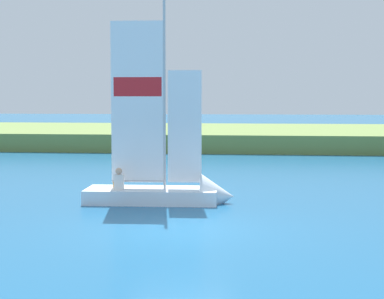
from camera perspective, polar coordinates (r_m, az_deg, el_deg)
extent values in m
plane|color=#195684|center=(15.67, -1.29, -7.07)|extent=(200.00, 200.00, 0.00)
cube|color=olive|center=(43.57, 3.72, 1.19)|extent=(80.00, 15.76, 1.05)
cube|color=silver|center=(19.54, -3.59, -4.09)|extent=(4.02, 1.67, 0.43)
cone|color=silver|center=(19.38, 2.25, -4.16)|extent=(1.05, 1.40, 1.36)
cylinder|color=#B7B7BC|center=(19.26, -2.46, 5.28)|extent=(0.08, 0.08, 5.93)
cube|color=white|center=(19.37, -4.83, 4.28)|extent=(1.61, 0.09, 4.76)
cube|color=red|center=(19.37, -4.84, 5.56)|extent=(1.45, 0.09, 0.57)
cube|color=white|center=(19.22, -0.66, 2.04)|extent=(1.01, 0.07, 3.35)
cylinder|color=#B7B7BC|center=(19.54, -4.78, -2.81)|extent=(1.61, 0.12, 0.06)
cube|color=silver|center=(19.30, -6.49, -2.90)|extent=(0.29, 0.21, 0.45)
sphere|color=tan|center=(19.26, -6.50, -1.91)|extent=(0.20, 0.20, 0.20)
cube|color=orange|center=(19.97, -6.57, -2.55)|extent=(0.29, 0.21, 0.52)
sphere|color=tan|center=(19.93, -6.58, -1.50)|extent=(0.20, 0.20, 0.20)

